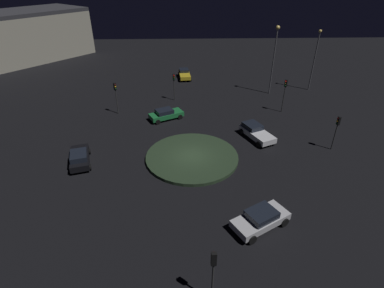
% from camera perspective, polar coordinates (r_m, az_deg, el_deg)
% --- Properties ---
extents(ground_plane, '(117.49, 117.49, 0.00)m').
position_cam_1_polar(ground_plane, '(30.77, -0.00, -2.70)').
color(ground_plane, black).
extents(roundabout_island, '(9.40, 9.40, 0.33)m').
position_cam_1_polar(roundabout_island, '(30.68, -0.00, -2.44)').
color(roundabout_island, '#263823').
rests_on(roundabout_island, ground_plane).
extents(car_black, '(4.56, 2.87, 1.44)m').
position_cam_1_polar(car_black, '(31.55, -20.54, -2.37)').
color(car_black, black).
rests_on(car_black, ground_plane).
extents(car_green, '(3.45, 4.57, 1.37)m').
position_cam_1_polar(car_green, '(38.55, -4.98, 5.68)').
color(car_green, '#1E7238').
rests_on(car_green, ground_plane).
extents(car_white, '(4.90, 3.59, 1.46)m').
position_cam_1_polar(car_white, '(34.75, 12.04, 2.23)').
color(car_white, white).
rests_on(car_white, ground_plane).
extents(car_silver, '(3.84, 4.78, 1.46)m').
position_cam_1_polar(car_silver, '(23.55, 12.89, -13.61)').
color(car_silver, silver).
rests_on(car_silver, ground_plane).
extents(car_yellow, '(4.38, 2.29, 1.39)m').
position_cam_1_polar(car_yellow, '(53.72, -1.44, 13.11)').
color(car_yellow, gold).
rests_on(car_yellow, ground_plane).
extents(traffic_light_east, '(0.37, 0.33, 3.94)m').
position_cam_1_polar(traffic_light_east, '(43.55, -3.44, 11.70)').
color(traffic_light_east, '#2D2D2D').
rests_on(traffic_light_east, ground_plane).
extents(traffic_light_southeast, '(0.38, 0.39, 4.44)m').
position_cam_1_polar(traffic_light_southeast, '(41.33, 17.18, 9.82)').
color(traffic_light_southeast, '#2D2D2D').
rests_on(traffic_light_southeast, ground_plane).
extents(traffic_light_south, '(0.32, 0.37, 3.82)m').
position_cam_1_polar(traffic_light_south, '(34.30, 25.76, 3.00)').
color(traffic_light_south, '#2D2D2D').
rests_on(traffic_light_south, ground_plane).
extents(traffic_light_west, '(0.36, 0.31, 4.12)m').
position_cam_1_polar(traffic_light_west, '(17.54, 4.05, -22.32)').
color(traffic_light_west, '#2D2D2D').
rests_on(traffic_light_west, ground_plane).
extents(traffic_light_northeast, '(0.39, 0.38, 4.21)m').
position_cam_1_polar(traffic_light_northeast, '(40.27, -14.25, 9.48)').
color(traffic_light_northeast, '#2D2D2D').
rests_on(traffic_light_northeast, ground_plane).
extents(streetlamp_southeast, '(0.45, 0.45, 9.08)m').
position_cam_1_polar(streetlamp_southeast, '(50.45, 22.33, 15.32)').
color(streetlamp_southeast, '#4C4C51').
rests_on(streetlamp_southeast, ground_plane).
extents(streetlamp_southeast_near, '(0.56, 0.56, 9.89)m').
position_cam_1_polar(streetlamp_southeast_near, '(46.67, 15.41, 16.72)').
color(streetlamp_southeast_near, '#4C4C51').
rests_on(streetlamp_southeast_near, ground_plane).
extents(store_building, '(29.37, 27.48, 9.43)m').
position_cam_1_polar(store_building, '(72.70, -30.68, 17.00)').
color(store_building, '#ADA893').
rests_on(store_building, ground_plane).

